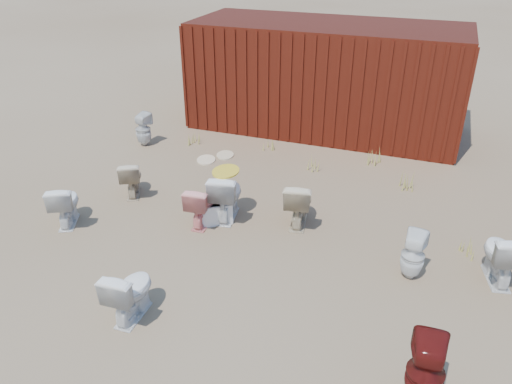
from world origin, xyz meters
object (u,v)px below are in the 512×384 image
(toilet_front_e, at_px, (501,256))
(toilet_back_beige_left, at_px, (131,178))
(toilet_front_pink, at_px, (202,205))
(toilet_back_beige_right, at_px, (298,202))
(loose_tank, at_px, (217,214))
(toilet_front_a, at_px, (65,204))
(toilet_back_a, at_px, (143,129))
(toilet_back_yellowlid, at_px, (226,195))
(toilet_front_maroon, at_px, (425,373))
(toilet_back_e, at_px, (413,256))
(shipping_container, at_px, (326,77))
(toilet_front_c, at_px, (130,292))

(toilet_front_e, distance_m, toilet_back_beige_left, 6.01)
(toilet_front_pink, distance_m, toilet_back_beige_right, 1.54)
(toilet_front_pink, height_order, loose_tank, toilet_front_pink)
(toilet_front_a, bearing_deg, toilet_back_a, -106.41)
(toilet_front_e, xyz_separation_m, toilet_back_yellowlid, (-4.10, 0.24, 0.02))
(loose_tank, bearing_deg, toilet_back_a, 104.78)
(toilet_back_beige_left, bearing_deg, toilet_front_maroon, 123.33)
(toilet_back_beige_left, height_order, toilet_back_e, toilet_back_e)
(shipping_container, relative_size, toilet_back_a, 8.22)
(toilet_front_e, bearing_deg, loose_tank, -12.64)
(toilet_front_c, distance_m, toilet_back_e, 3.74)
(shipping_container, bearing_deg, toilet_front_e, -53.46)
(toilet_front_pink, height_order, toilet_back_beige_right, toilet_back_beige_right)
(toilet_front_pink, relative_size, toilet_back_beige_left, 1.04)
(toilet_front_a, bearing_deg, toilet_front_maroon, 137.99)
(toilet_front_e, relative_size, toilet_back_yellowlid, 0.94)
(toilet_back_beige_left, height_order, toilet_back_yellowlid, toilet_back_yellowlid)
(toilet_front_pink, xyz_separation_m, toilet_back_yellowlid, (0.29, 0.33, 0.07))
(toilet_front_e, height_order, toilet_back_yellowlid, toilet_back_yellowlid)
(toilet_front_pink, height_order, toilet_back_e, toilet_back_e)
(shipping_container, xyz_separation_m, toilet_back_yellowlid, (-0.50, -4.62, -0.79))
(loose_tank, bearing_deg, toilet_front_a, 165.33)
(toilet_front_pink, distance_m, toilet_front_maroon, 4.27)
(shipping_container, relative_size, toilet_front_e, 7.69)
(toilet_front_c, height_order, toilet_back_a, toilet_front_c)
(toilet_front_pink, relative_size, toilet_front_maroon, 0.83)
(toilet_back_a, bearing_deg, toilet_front_pink, 147.70)
(toilet_front_a, bearing_deg, toilet_back_e, 159.02)
(toilet_back_beige_left, bearing_deg, toilet_front_e, 148.28)
(toilet_front_maroon, xyz_separation_m, toilet_front_e, (0.82, 2.44, -0.03))
(toilet_front_c, relative_size, toilet_back_yellowlid, 0.89)
(toilet_front_maroon, relative_size, toilet_back_e, 1.19)
(toilet_front_pink, bearing_deg, toilet_back_beige_left, -19.59)
(toilet_back_yellowlid, relative_size, toilet_back_e, 1.17)
(shipping_container, distance_m, loose_tank, 5.01)
(toilet_front_a, height_order, toilet_back_yellowlid, toilet_back_yellowlid)
(toilet_back_yellowlid, bearing_deg, toilet_front_maroon, 131.44)
(shipping_container, height_order, toilet_back_a, shipping_container)
(toilet_back_e, bearing_deg, toilet_front_a, 12.94)
(toilet_back_yellowlid, bearing_deg, toilet_front_pink, 39.54)
(shipping_container, height_order, toilet_back_yellowlid, shipping_container)
(toilet_front_a, height_order, toilet_back_e, toilet_front_a)
(toilet_back_yellowlid, xyz_separation_m, toilet_back_e, (3.00, -0.59, -0.06))
(toilet_front_maroon, distance_m, toilet_back_a, 7.86)
(shipping_container, height_order, toilet_front_e, shipping_container)
(loose_tank, bearing_deg, toilet_back_yellowlid, 38.36)
(toilet_back_beige_right, bearing_deg, shipping_container, -91.32)
(shipping_container, distance_m, toilet_back_beige_right, 4.53)
(toilet_front_a, distance_m, toilet_back_beige_left, 1.29)
(toilet_back_beige_right, relative_size, loose_tank, 1.55)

